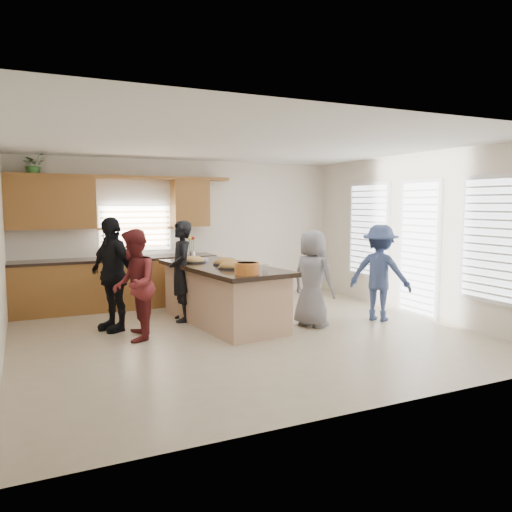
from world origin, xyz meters
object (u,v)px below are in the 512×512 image
salad_bowl (247,268)px  woman_left_front (112,274)px  woman_right_front (313,278)px  island (223,296)px  woman_left_mid (134,285)px  woman_right_back (380,273)px  woman_left_back (181,271)px

salad_bowl → woman_left_front: 2.15m
woman_right_front → salad_bowl: bearing=81.7°
island → salad_bowl: size_ratio=8.03×
salad_bowl → woman_left_mid: woman_left_mid is taller
salad_bowl → woman_right_back: 2.53m
salad_bowl → woman_right_front: bearing=14.0°
woman_left_mid → salad_bowl: bearing=78.0°
woman_left_back → woman_left_front: woman_left_front is taller
woman_left_back → woman_right_back: size_ratio=1.04×
island → woman_right_front: bearing=-39.6°
woman_left_back → island: bearing=59.8°
woman_left_back → woman_left_mid: size_ratio=1.05×
island → woman_left_front: size_ratio=1.61×
island → woman_right_front: woman_right_front is taller
salad_bowl → woman_right_back: size_ratio=0.22×
woman_left_back → woman_left_mid: 1.28m
woman_right_back → woman_right_front: woman_right_back is taller
island → woman_left_mid: 1.60m
woman_right_back → woman_right_front: bearing=49.3°
salad_bowl → woman_right_front: size_ratio=0.23×
island → salad_bowl: bearing=-100.0°
woman_left_front → salad_bowl: bearing=25.4°
woman_right_back → woman_left_mid: bearing=47.9°
island → woman_right_back: size_ratio=1.76×
woman_left_mid → woman_left_front: 0.72m
salad_bowl → woman_right_back: woman_right_back is taller
salad_bowl → woman_left_mid: size_ratio=0.22×
woman_left_back → salad_bowl: bearing=26.0°
salad_bowl → woman_left_mid: (-1.45, 0.70, -0.25)m
woman_left_back → woman_right_back: woman_left_back is taller
woman_left_mid → woman_left_front: (-0.19, 0.69, 0.08)m
woman_left_mid → woman_right_front: size_ratio=1.04×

